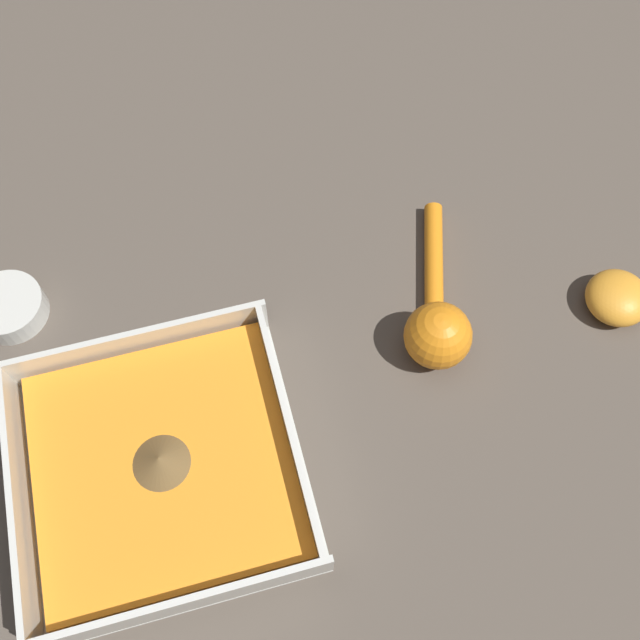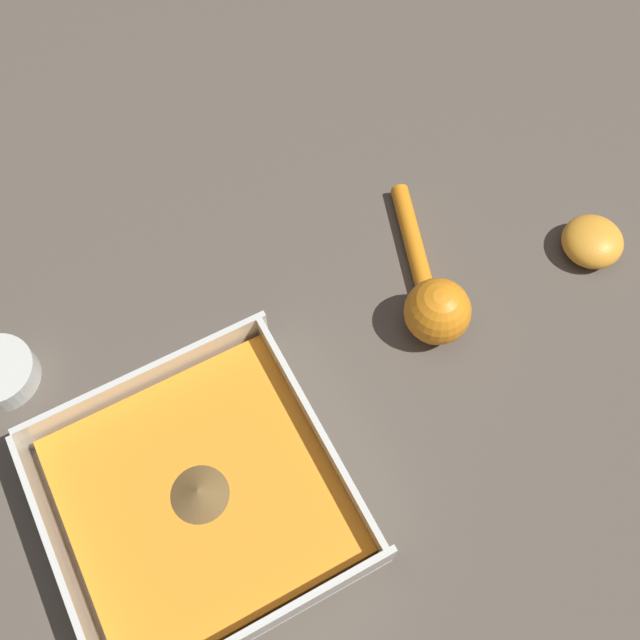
# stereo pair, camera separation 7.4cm
# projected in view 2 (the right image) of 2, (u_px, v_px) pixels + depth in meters

# --- Properties ---
(ground_plane) EXTENTS (4.00, 4.00, 0.00)m
(ground_plane) POSITION_uv_depth(u_px,v_px,m) (184.00, 458.00, 0.71)
(ground_plane) COLOR brown
(square_dish) EXTENTS (0.25, 0.25, 0.06)m
(square_dish) POSITION_uv_depth(u_px,v_px,m) (198.00, 500.00, 0.67)
(square_dish) COLOR silver
(square_dish) RESTS_ON ground_plane
(lemon_squeezer) EXTENTS (0.10, 0.20, 0.07)m
(lemon_squeezer) POSITION_uv_depth(u_px,v_px,m) (434.00, 300.00, 0.75)
(lemon_squeezer) COLOR orange
(lemon_squeezer) RESTS_ON ground_plane
(lemon_half) EXTENTS (0.07, 0.07, 0.04)m
(lemon_half) POSITION_uv_depth(u_px,v_px,m) (592.00, 241.00, 0.80)
(lemon_half) COLOR orange
(lemon_half) RESTS_ON ground_plane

